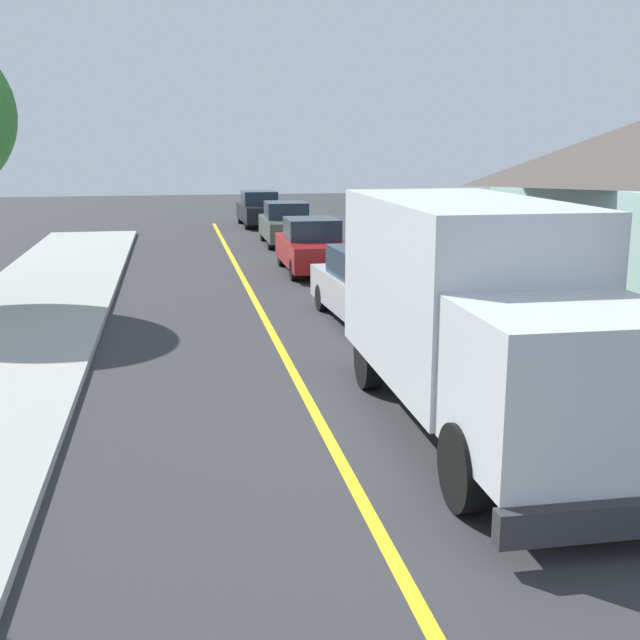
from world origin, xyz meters
The scene contains 7 objects.
centre_line_yellow centered at (0.00, 10.00, 0.00)m, with size 0.16×56.00×0.01m, color gold.
box_truck centered at (2.13, 8.44, 1.77)m, with size 2.47×7.20×3.20m.
parked_car_near centered at (2.34, 15.29, 0.79)m, with size 2.01×4.48×1.67m.
parked_car_mid centered at (2.26, 22.39, 0.79)m, with size 1.83×4.41×1.67m.
parked_car_far centered at (2.42, 29.28, 0.79)m, with size 1.86×4.42×1.67m.
parked_car_furthest centered at (2.15, 36.49, 0.79)m, with size 1.92×4.45×1.67m.
stop_sign centered at (4.53, 9.87, 1.86)m, with size 0.80×0.10×2.65m.
Camera 1 is at (-2.00, -1.85, 4.02)m, focal length 44.49 mm.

